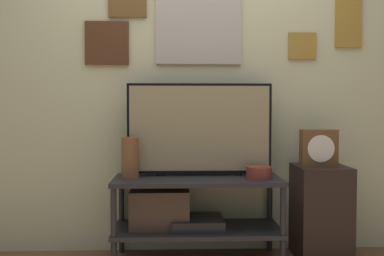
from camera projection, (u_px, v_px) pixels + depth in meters
wall_back at (197, 70)px, 3.39m from camera, size 6.40×0.08×2.70m
media_console at (183, 209)px, 3.14m from camera, size 1.17×0.48×0.59m
television at (200, 128)px, 3.22m from camera, size 1.04×0.05×0.66m
vase_tall_ceramic at (130, 158)px, 3.11m from camera, size 0.12×0.12×0.29m
vase_wide_bowl at (259, 173)px, 3.10m from camera, size 0.18×0.18×0.08m
side_table at (321, 212)px, 3.22m from camera, size 0.36×0.39×0.66m
mantel_clock at (319, 148)px, 3.17m from camera, size 0.25×0.11×0.26m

